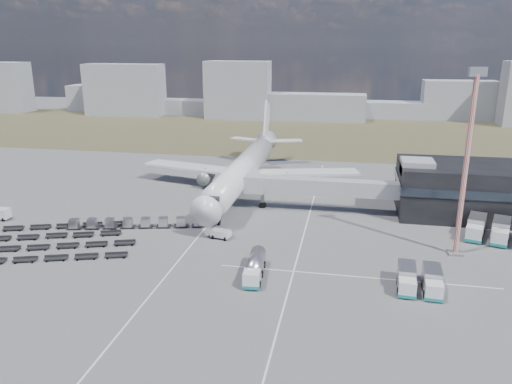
# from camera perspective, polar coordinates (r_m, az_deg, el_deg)

# --- Properties ---
(ground) EXTENTS (420.00, 420.00, 0.00)m
(ground) POSITION_cam_1_polar(r_m,az_deg,el_deg) (84.98, -5.86, -5.82)
(ground) COLOR #565659
(ground) RESTS_ON ground
(grass_strip) EXTENTS (420.00, 90.00, 0.01)m
(grass_strip) POSITION_cam_1_polar(r_m,az_deg,el_deg) (189.28, 3.74, 6.79)
(grass_strip) COLOR #48422B
(grass_strip) RESTS_ON ground
(lane_markings) EXTENTS (47.12, 110.00, 0.01)m
(lane_markings) POSITION_cam_1_polar(r_m,az_deg,el_deg) (85.56, 1.03, -5.57)
(lane_markings) COLOR silver
(lane_markings) RESTS_ON ground
(terminal) EXTENTS (30.40, 16.40, 11.00)m
(terminal) POSITION_cam_1_polar(r_m,az_deg,el_deg) (105.52, 23.95, 0.30)
(terminal) COLOR black
(terminal) RESTS_ON ground
(jet_bridge) EXTENTS (30.30, 3.80, 7.05)m
(jet_bridge) POSITION_cam_1_polar(r_m,az_deg,el_deg) (99.57, 6.27, 0.64)
(jet_bridge) COLOR #939399
(jet_bridge) RESTS_ON ground
(airliner) EXTENTS (51.59, 64.53, 17.62)m
(airliner) POSITION_cam_1_polar(r_m,az_deg,el_deg) (113.19, -1.25, 2.82)
(airliner) COLOR silver
(airliner) RESTS_ON ground
(skyline) EXTENTS (297.44, 26.95, 25.57)m
(skyline) POSITION_cam_1_polar(r_m,az_deg,el_deg) (224.08, 4.45, 10.84)
(skyline) COLOR #9599A3
(skyline) RESTS_ON ground
(fuel_tanker) EXTENTS (3.03, 9.48, 3.02)m
(fuel_tanker) POSITION_cam_1_polar(r_m,az_deg,el_deg) (72.47, -0.15, -8.55)
(fuel_tanker) COLOR silver
(fuel_tanker) RESTS_ON ground
(pushback_tug) EXTENTS (3.56, 2.44, 1.47)m
(pushback_tug) POSITION_cam_1_polar(r_m,az_deg,el_deg) (86.47, -4.01, -4.84)
(pushback_tug) COLOR silver
(pushback_tug) RESTS_ON ground
(catering_truck) EXTENTS (2.87, 6.70, 3.05)m
(catering_truck) POSITION_cam_1_polar(r_m,az_deg,el_deg) (115.23, 3.38, 1.13)
(catering_truck) COLOR silver
(catering_truck) RESTS_ON ground
(service_trucks_near) EXTENTS (6.08, 7.16, 2.76)m
(service_trucks_near) POSITION_cam_1_polar(r_m,az_deg,el_deg) (72.32, 18.18, -9.51)
(service_trucks_near) COLOR silver
(service_trucks_near) RESTS_ON ground
(service_trucks_far) EXTENTS (12.30, 10.62, 3.18)m
(service_trucks_far) POSITION_cam_1_polar(r_m,az_deg,el_deg) (94.60, 26.15, -4.02)
(service_trucks_far) COLOR silver
(service_trucks_far) RESTS_ON ground
(uld_row) EXTENTS (24.65, 7.60, 1.69)m
(uld_row) POSITION_cam_1_polar(r_m,az_deg,el_deg) (93.39, -13.47, -3.44)
(uld_row) COLOR black
(uld_row) RESTS_ON ground
(baggage_dollies) EXTENTS (37.80, 26.30, 0.83)m
(baggage_dollies) POSITION_cam_1_polar(r_m,az_deg,el_deg) (92.28, -25.03, -5.25)
(baggage_dollies) COLOR black
(baggage_dollies) RESTS_ON ground
(floodlight_mast) EXTENTS (2.77, 2.25, 29.09)m
(floodlight_mast) POSITION_cam_1_polar(r_m,az_deg,el_deg) (82.14, 22.87, 2.83)
(floodlight_mast) COLOR #AC2B1B
(floodlight_mast) RESTS_ON ground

